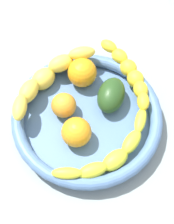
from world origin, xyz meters
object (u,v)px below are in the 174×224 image
banana_draped_left (130,73)px  orange_mid_left (82,73)px  avocado_dark (111,95)px  orange_mid_right (64,105)px  banana_draped_right (111,154)px  orange_front (76,132)px  fruit_bowl (87,118)px  banana_arching_top (46,78)px

banana_draped_left → orange_mid_left: orange_mid_left is taller
orange_mid_left → avocado_dark: (-4.53, 6.74, -0.41)cm
orange_mid_right → avocado_dark: size_ratio=0.63×
banana_draped_right → orange_mid_right: bearing=-62.6°
orange_front → orange_mid_left: orange_mid_left is taller
avocado_dark → orange_front: bearing=36.3°
fruit_bowl → orange_mid_right: orange_mid_right is taller
banana_draped_left → orange_mid_left: size_ratio=3.19×
banana_arching_top → orange_mid_left: (-7.72, 0.21, -0.44)cm
orange_front → avocado_dark: size_ratio=0.72×
banana_draped_left → banana_arching_top: size_ratio=0.99×
banana_draped_left → avocado_dark: avocado_dark is taller
fruit_bowl → banana_arching_top: size_ratio=1.54×
banana_draped_left → banana_arching_top: 17.88cm
avocado_dark → fruit_bowl: bearing=25.2°
fruit_bowl → orange_front: 5.60cm
orange_mid_right → banana_draped_right: bearing=117.4°
fruit_bowl → banana_draped_left: 13.59cm
banana_arching_top → orange_mid_right: 7.22cm
orange_mid_right → avocado_dark: (-10.05, 0.14, 0.14)cm
fruit_bowl → orange_mid_right: bearing=-34.8°
banana_draped_right → orange_mid_left: size_ratio=3.49×
banana_draped_right → orange_mid_left: (1.00, -19.19, 0.89)cm
orange_mid_left → fruit_bowl: bearing=81.9°
banana_draped_left → orange_mid_right: size_ratio=3.87×
banana_draped_left → avocado_dark: bearing=38.8°
fruit_bowl → banana_draped_left: bearing=-147.8°
banana_draped_left → avocado_dark: 6.97cm
banana_draped_left → orange_mid_right: (15.48, 4.23, -0.23)cm
fruit_bowl → avocado_dark: bearing=-154.8°
banana_draped_left → orange_mid_left: bearing=-13.4°
banana_draped_right → avocado_dark: bearing=-105.8°
orange_front → avocado_dark: orange_front is taller
banana_draped_left → orange_mid_left: 10.24cm
orange_front → banana_draped_right: bearing=133.0°
orange_mid_left → orange_front: bearing=71.5°
fruit_bowl → avocado_dark: (-5.88, -2.76, 2.38)cm
orange_front → orange_mid_right: bearing=-81.0°
orange_front → orange_mid_right: (1.07, -6.73, -0.40)cm
banana_arching_top → orange_mid_left: banana_arching_top is taller
fruit_bowl → avocado_dark: 6.92cm
orange_mid_right → avocado_dark: bearing=179.2°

